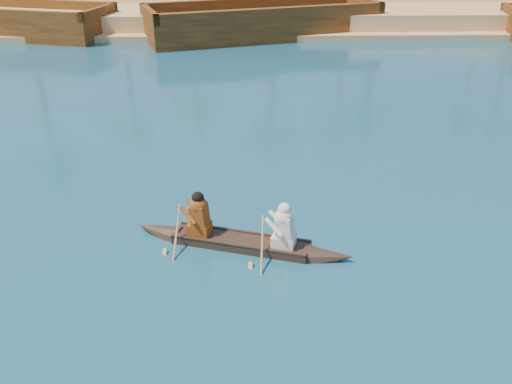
{
  "coord_description": "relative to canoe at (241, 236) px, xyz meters",
  "views": [
    {
      "loc": [
        -7.69,
        -10.84,
        6.8
      ],
      "look_at": [
        -7.37,
        0.93,
        0.95
      ],
      "focal_mm": 40.0,
      "sensor_mm": 36.0,
      "label": 1
    }
  ],
  "objects": [
    {
      "name": "barge_left",
      "position": [
        -14.1,
        24.64,
        0.48
      ],
      "size": [
        13.49,
        7.46,
        2.14
      ],
      "rotation": [
        0.0,
        0.0,
        -0.26
      ],
      "color": "brown",
      "rests_on": "ground"
    },
    {
      "name": "barge_mid",
      "position": [
        1.38,
        23.66,
        0.53
      ],
      "size": [
        14.38,
        8.45,
        2.27
      ],
      "rotation": [
        0.0,
        0.0,
        0.31
      ],
      "color": "brown",
      "rests_on": "ground"
    },
    {
      "name": "canoe",
      "position": [
        0.0,
        0.0,
        0.0
      ],
      "size": [
        5.04,
        2.16,
        1.4
      ],
      "rotation": [
        0.0,
        0.0,
        -0.3
      ],
      "color": "#3A2B1F",
      "rests_on": "ground"
    }
  ]
}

